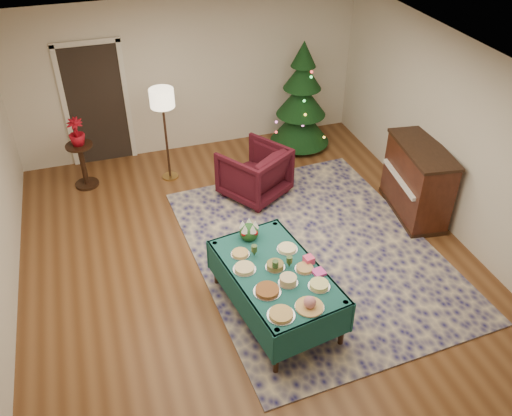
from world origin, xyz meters
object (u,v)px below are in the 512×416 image
object	(u,v)px
gift_box	(309,260)
armchair	(254,170)
christmas_tree	(301,101)
side_table	(83,166)
floor_lamp	(162,104)
potted_plant	(77,138)
piano	(417,182)
buffet_table	(276,279)

from	to	relation	value
gift_box	armchair	distance (m)	2.52
christmas_tree	side_table	bearing A→B (deg)	-177.47
gift_box	floor_lamp	bearing A→B (deg)	107.03
floor_lamp	christmas_tree	size ratio (longest dim) A/B	0.81
floor_lamp	potted_plant	world-z (taller)	floor_lamp
piano	side_table	bearing A→B (deg)	153.66
armchair	gift_box	bearing A→B (deg)	54.62
potted_plant	christmas_tree	distance (m)	3.84
floor_lamp	christmas_tree	distance (m)	2.55
floor_lamp	piano	distance (m)	4.04
side_table	christmas_tree	bearing A→B (deg)	2.53
floor_lamp	potted_plant	bearing A→B (deg)	172.17
gift_box	piano	size ratio (longest dim) A/B	0.08
buffet_table	piano	bearing A→B (deg)	25.94
side_table	piano	world-z (taller)	piano
side_table	buffet_table	bearing A→B (deg)	-61.23
side_table	potted_plant	xyz separation A→B (m)	(0.00, 0.00, 0.51)
armchair	floor_lamp	size ratio (longest dim) A/B	0.58
side_table	piano	bearing A→B (deg)	-26.34
gift_box	potted_plant	bearing A→B (deg)	123.57
armchair	piano	xyz separation A→B (m)	(2.15, -1.20, 0.09)
piano	armchair	bearing A→B (deg)	150.84
gift_box	christmas_tree	xyz separation A→B (m)	(1.43, 3.79, 0.16)
buffet_table	side_table	size ratio (longest dim) A/B	2.49
buffet_table	gift_box	size ratio (longest dim) A/B	17.37
buffet_table	armchair	world-z (taller)	armchair
gift_box	floor_lamp	distance (m)	3.65
christmas_tree	potted_plant	bearing A→B (deg)	-177.47
side_table	piano	size ratio (longest dim) A/B	0.55
armchair	floor_lamp	distance (m)	1.75
armchair	piano	size ratio (longest dim) A/B	0.67
floor_lamp	potted_plant	distance (m)	1.44
potted_plant	christmas_tree	xyz separation A→B (m)	(3.83, 0.17, -0.00)
armchair	christmas_tree	xyz separation A→B (m)	(1.29, 1.29, 0.42)
floor_lamp	side_table	xyz separation A→B (m)	(-1.35, 0.19, -0.97)
christmas_tree	piano	world-z (taller)	christmas_tree
side_table	floor_lamp	bearing A→B (deg)	-7.83
floor_lamp	christmas_tree	xyz separation A→B (m)	(2.48, 0.36, -0.46)
buffet_table	side_table	world-z (taller)	side_table
floor_lamp	potted_plant	xyz separation A→B (m)	(-1.35, 0.19, -0.46)
gift_box	side_table	xyz separation A→B (m)	(-2.41, 3.63, -0.36)
potted_plant	christmas_tree	bearing A→B (deg)	2.53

